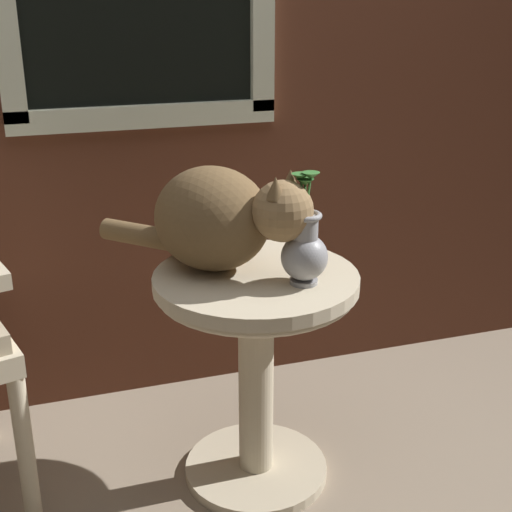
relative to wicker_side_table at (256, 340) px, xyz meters
The scene contains 4 objects.
ground_plane 0.46m from the wicker_side_table, 128.15° to the right, with size 6.00×6.00×0.00m, color gray.
wicker_side_table is the anchor object (origin of this frame).
cat 0.35m from the wicker_side_table, 140.45° to the left, with size 0.49×0.49×0.28m.
pewter_vase_with_ivy 0.31m from the wicker_side_table, 44.38° to the right, with size 0.12×0.12×0.28m.
Camera 1 is at (-0.42, -1.49, 1.32)m, focal length 49.52 mm.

